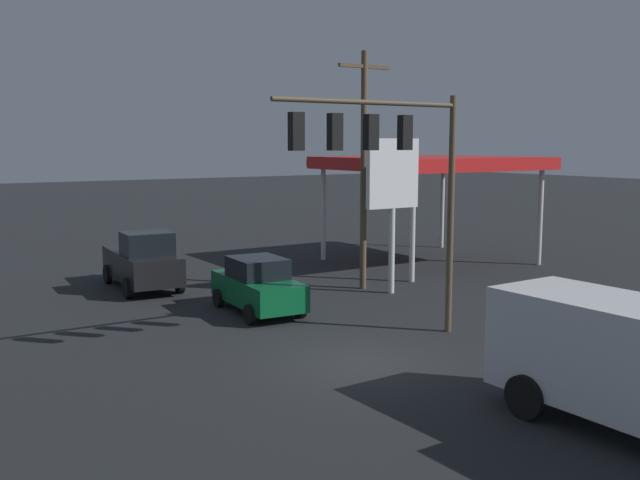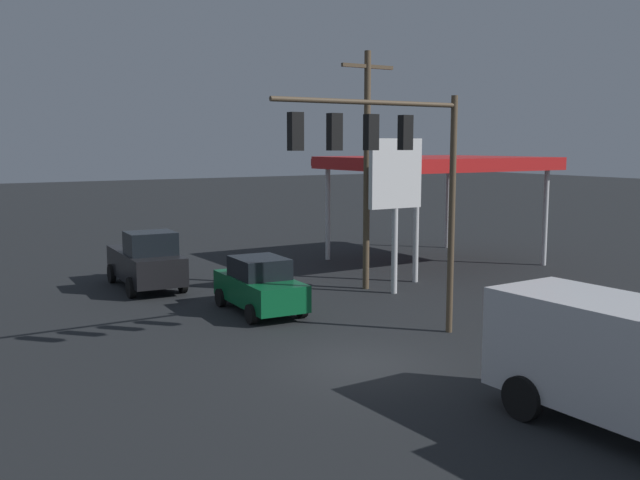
{
  "view_description": "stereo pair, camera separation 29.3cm",
  "coord_description": "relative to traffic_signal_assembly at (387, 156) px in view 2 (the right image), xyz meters",
  "views": [
    {
      "loc": [
        10.9,
        15.0,
        5.83
      ],
      "look_at": [
        0.0,
        -2.0,
        3.11
      ],
      "focal_mm": 40.0,
      "sensor_mm": 36.0,
      "label": 1
    },
    {
      "loc": [
        10.66,
        15.16,
        5.83
      ],
      "look_at": [
        0.0,
        -2.0,
        3.11
      ],
      "focal_mm": 40.0,
      "sensor_mm": 36.0,
      "label": 2
    }
  ],
  "objects": [
    {
      "name": "sedan_waiting",
      "position": [
        1.33,
        -5.5,
        -4.54
      ],
      "size": [
        2.28,
        4.51,
        1.93
      ],
      "rotation": [
        0.0,
        0.0,
        1.51
      ],
      "color": "#0C592D",
      "rests_on": "ground"
    },
    {
      "name": "ground_plane",
      "position": [
        1.75,
        1.17,
        -5.49
      ],
      "size": [
        200.0,
        200.0,
        0.0
      ],
      "primitive_type": "plane",
      "color": "black"
    },
    {
      "name": "price_sign",
      "position": [
        -4.6,
        -5.53,
        -1.08
      ],
      "size": [
        2.38,
        0.27,
        6.05
      ],
      "color": "silver",
      "rests_on": "ground"
    },
    {
      "name": "traffic_signal_assembly",
      "position": [
        0.0,
        0.0,
        0.0
      ],
      "size": [
        6.34,
        0.43,
        7.28
      ],
      "color": "brown",
      "rests_on": "ground"
    },
    {
      "name": "pickup_parked",
      "position": [
        3.36,
        -11.6,
        -4.38
      ],
      "size": [
        2.52,
        5.32,
        2.4
      ],
      "rotation": [
        0.0,
        0.0,
        1.51
      ],
      "color": "black",
      "rests_on": "ground"
    },
    {
      "name": "gas_station_canopy",
      "position": [
        -10.81,
        -10.41,
        -0.63
      ],
      "size": [
        9.21,
        8.2,
        5.21
      ],
      "color": "red",
      "rests_on": "ground"
    },
    {
      "name": "utility_pole",
      "position": [
        -4.18,
        -6.85,
        -0.49
      ],
      "size": [
        2.4,
        0.26,
        9.44
      ],
      "color": "brown",
      "rests_on": "ground"
    }
  ]
}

